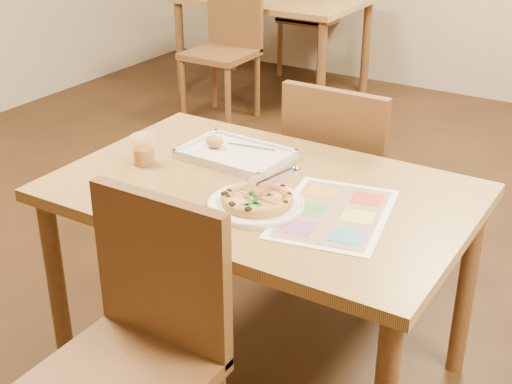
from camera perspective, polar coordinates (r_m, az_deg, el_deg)
The scene contains 12 objects.
dining_table at distance 2.29m, azimuth 0.48°, elevation -1.52°, with size 1.30×0.85×0.72m.
chair_near at distance 1.91m, azimuth -9.10°, elevation -10.41°, with size 0.42×0.42×0.47m.
chair_far at distance 2.80m, azimuth 6.88°, elevation 2.06°, with size 0.42×0.42×0.47m.
bg_table at distance 5.36m, azimuth 1.40°, elevation 14.50°, with size 1.30×0.85×0.72m.
bg_chair_near at distance 4.88m, azimuth -2.28°, elevation 12.53°, with size 0.42×0.42×0.47m.
bg_chair_far at distance 5.80m, azimuth 3.98°, elevation 14.63°, with size 0.42×0.42×0.47m.
plate at distance 2.12m, azimuth 0.00°, elevation -1.03°, with size 0.29×0.29×0.02m, color white.
pizza at distance 2.11m, azimuth 0.10°, elevation -0.60°, with size 0.22×0.22×0.03m.
pizza_cutter at distance 2.09m, azimuth 1.21°, elevation 0.93°, with size 0.12×0.11×0.09m.
appetizer_tray at distance 2.46m, azimuth -1.79°, elevation 3.02°, with size 0.37×0.26×0.06m.
glass_tumbler at distance 2.43m, azimuth -8.98°, elevation 3.24°, with size 0.08×0.08×0.10m.
menu at distance 2.09m, azimuth 6.23°, elevation -1.70°, with size 0.31×0.43×0.01m, color white.
Camera 1 is at (1.05, -1.74, 1.68)m, focal length 50.00 mm.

